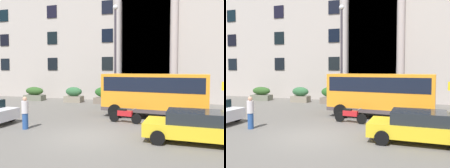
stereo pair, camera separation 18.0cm
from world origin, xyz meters
TOP-DOWN VIEW (x-y plane):
  - ground_plane at (0.00, 0.00)m, footprint 80.00×64.00m
  - office_building_facade at (0.00, 17.48)m, footprint 39.87×9.61m
  - orange_minibus at (2.53, 5.50)m, footprint 6.91×3.15m
  - hedge_planter_far_west at (-2.55, 10.49)m, footprint 2.19×0.74m
  - hedge_planter_entrance_left at (-5.88, 10.65)m, footprint 1.75×0.97m
  - hedge_planter_west at (0.70, 10.61)m, footprint 1.75×0.99m
  - hedge_planter_entrance_right at (-10.38, 10.73)m, footprint 2.11×0.97m
  - parked_coupe_end at (4.83, 0.67)m, footprint 4.34×2.14m
  - motorcycle_far_end at (1.01, 3.36)m, footprint 2.00×0.56m
  - pedestrian_woman_dark_dress at (-3.67, 0.41)m, footprint 0.36×0.36m
  - lamppost_plaza_centre at (-1.02, 8.40)m, footprint 0.40×0.40m

SIDE VIEW (x-z plane):
  - ground_plane at x=0.00m, z-range -0.12..0.00m
  - motorcycle_far_end at x=1.01m, z-range 0.01..0.90m
  - hedge_planter_west at x=0.70m, z-range -0.02..1.21m
  - hedge_planter_entrance_right at x=-10.38m, z-range -0.02..1.35m
  - parked_coupe_end at x=4.83m, z-range 0.02..1.38m
  - hedge_planter_entrance_left at x=-5.88m, z-range -0.03..1.44m
  - hedge_planter_far_west at x=-2.55m, z-range -0.03..1.56m
  - pedestrian_woman_dark_dress at x=-3.67m, z-range 0.01..1.74m
  - orange_minibus at x=2.53m, z-range 0.27..3.14m
  - lamppost_plaza_centre at x=-1.02m, z-range 0.64..9.00m
  - office_building_facade at x=0.00m, z-range 0.00..17.23m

